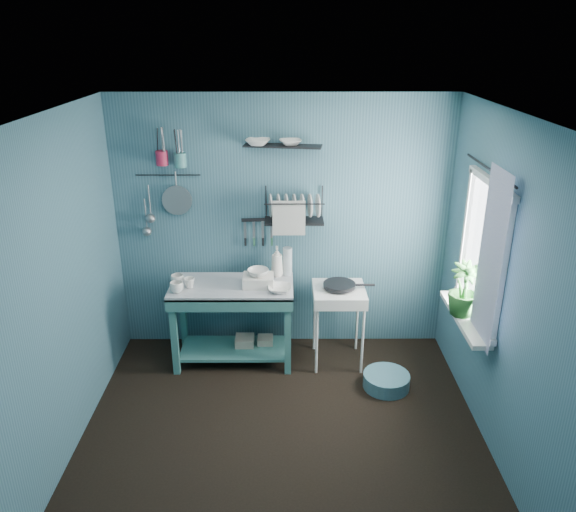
{
  "coord_description": "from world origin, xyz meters",
  "views": [
    {
      "loc": [
        0.03,
        -3.62,
        3.01
      ],
      "look_at": [
        0.05,
        0.85,
        1.2
      ],
      "focal_mm": 35.0,
      "sensor_mm": 36.0,
      "label": 1
    }
  ],
  "objects_px": {
    "work_counter": "(233,323)",
    "storage_tin_large": "(245,347)",
    "colander": "(177,200)",
    "mug_right": "(178,280)",
    "utensil_cup_magenta": "(162,158)",
    "storage_tin_small": "(265,346)",
    "frying_pan": "(339,285)",
    "soap_bottle": "(277,261)",
    "floor_basin": "(386,381)",
    "dish_rack": "(294,206)",
    "hotplate_stand": "(338,325)",
    "mug_left": "(177,287)",
    "utensil_cup_teal": "(180,160)",
    "water_bottle": "(287,261)",
    "potted_plant": "(464,289)",
    "wash_tub": "(258,280)",
    "mug_mid": "(189,283)"
  },
  "relations": [
    {
      "from": "soap_bottle",
      "to": "frying_pan",
      "type": "relative_size",
      "value": 1.0
    },
    {
      "from": "dish_rack",
      "to": "soap_bottle",
      "type": "bearing_deg",
      "value": -160.04
    },
    {
      "from": "utensil_cup_magenta",
      "to": "storage_tin_small",
      "type": "distance_m",
      "value": 2.06
    },
    {
      "from": "dish_rack",
      "to": "floor_basin",
      "type": "bearing_deg",
      "value": -41.11
    },
    {
      "from": "mug_right",
      "to": "dish_rack",
      "type": "distance_m",
      "value": 1.28
    },
    {
      "from": "work_counter",
      "to": "frying_pan",
      "type": "relative_size",
      "value": 3.81
    },
    {
      "from": "mug_right",
      "to": "soap_bottle",
      "type": "xyz_separation_m",
      "value": [
        0.92,
        0.2,
        0.1
      ]
    },
    {
      "from": "mug_right",
      "to": "wash_tub",
      "type": "distance_m",
      "value": 0.75
    },
    {
      "from": "water_bottle",
      "to": "colander",
      "type": "bearing_deg",
      "value": 173.45
    },
    {
      "from": "mug_right",
      "to": "colander",
      "type": "height_order",
      "value": "colander"
    },
    {
      "from": "water_bottle",
      "to": "floor_basin",
      "type": "relative_size",
      "value": 0.67
    },
    {
      "from": "soap_bottle",
      "to": "colander",
      "type": "xyz_separation_m",
      "value": [
        -0.94,
        0.14,
        0.56
      ]
    },
    {
      "from": "frying_pan",
      "to": "dish_rack",
      "type": "distance_m",
      "value": 0.85
    },
    {
      "from": "colander",
      "to": "mug_right",
      "type": "bearing_deg",
      "value": -87.37
    },
    {
      "from": "utensil_cup_magenta",
      "to": "frying_pan",
      "type": "bearing_deg",
      "value": -11.51
    },
    {
      "from": "soap_bottle",
      "to": "water_bottle",
      "type": "xyz_separation_m",
      "value": [
        0.1,
        0.02,
        -0.01
      ]
    },
    {
      "from": "water_bottle",
      "to": "floor_basin",
      "type": "bearing_deg",
      "value": -37.58
    },
    {
      "from": "potted_plant",
      "to": "storage_tin_large",
      "type": "bearing_deg",
      "value": 159.72
    },
    {
      "from": "water_bottle",
      "to": "storage_tin_large",
      "type": "xyz_separation_m",
      "value": [
        -0.42,
        -0.17,
        -0.84
      ]
    },
    {
      "from": "water_bottle",
      "to": "utensil_cup_magenta",
      "type": "xyz_separation_m",
      "value": [
        -1.14,
        0.09,
        0.98
      ]
    },
    {
      "from": "storage_tin_large",
      "to": "storage_tin_small",
      "type": "xyz_separation_m",
      "value": [
        0.2,
        0.03,
        -0.01
      ]
    },
    {
      "from": "mug_right",
      "to": "storage_tin_small",
      "type": "distance_m",
      "value": 1.1
    },
    {
      "from": "wash_tub",
      "to": "utensil_cup_teal",
      "type": "xyz_separation_m",
      "value": [
        -0.7,
        0.33,
        1.05
      ]
    },
    {
      "from": "utensil_cup_magenta",
      "to": "storage_tin_large",
      "type": "relative_size",
      "value": 0.59
    },
    {
      "from": "frying_pan",
      "to": "utensil_cup_magenta",
      "type": "height_order",
      "value": "utensil_cup_magenta"
    },
    {
      "from": "soap_bottle",
      "to": "storage_tin_large",
      "type": "distance_m",
      "value": 0.92
    },
    {
      "from": "mug_left",
      "to": "mug_mid",
      "type": "height_order",
      "value": "mug_left"
    },
    {
      "from": "storage_tin_large",
      "to": "work_counter",
      "type": "bearing_deg",
      "value": -153.43
    },
    {
      "from": "hotplate_stand",
      "to": "frying_pan",
      "type": "xyz_separation_m",
      "value": [
        0.0,
        0.0,
        0.42
      ]
    },
    {
      "from": "work_counter",
      "to": "storage_tin_large",
      "type": "height_order",
      "value": "work_counter"
    },
    {
      "from": "soap_bottle",
      "to": "floor_basin",
      "type": "distance_m",
      "value": 1.49
    },
    {
      "from": "hotplate_stand",
      "to": "storage_tin_small",
      "type": "bearing_deg",
      "value": 177.09
    },
    {
      "from": "wash_tub",
      "to": "floor_basin",
      "type": "distance_m",
      "value": 1.48
    },
    {
      "from": "mug_left",
      "to": "storage_tin_large",
      "type": "relative_size",
      "value": 0.56
    },
    {
      "from": "mug_mid",
      "to": "soap_bottle",
      "type": "bearing_deg",
      "value": 18.0
    },
    {
      "from": "potted_plant",
      "to": "frying_pan",
      "type": "bearing_deg",
      "value": 147.14
    },
    {
      "from": "storage_tin_small",
      "to": "mug_left",
      "type": "bearing_deg",
      "value": -162.9
    },
    {
      "from": "colander",
      "to": "storage_tin_small",
      "type": "relative_size",
      "value": 1.4
    },
    {
      "from": "utensil_cup_teal",
      "to": "storage_tin_large",
      "type": "xyz_separation_m",
      "value": [
        0.55,
        -0.26,
        -1.8
      ]
    },
    {
      "from": "work_counter",
      "to": "mug_left",
      "type": "bearing_deg",
      "value": -155.92
    },
    {
      "from": "mug_left",
      "to": "potted_plant",
      "type": "relative_size",
      "value": 0.27
    },
    {
      "from": "utensil_cup_magenta",
      "to": "storage_tin_small",
      "type": "xyz_separation_m",
      "value": [
        0.92,
        -0.23,
        -1.83
      ]
    },
    {
      "from": "water_bottle",
      "to": "utensil_cup_teal",
      "type": "height_order",
      "value": "utensil_cup_teal"
    },
    {
      "from": "work_counter",
      "to": "storage_tin_small",
      "type": "distance_m",
      "value": 0.43
    },
    {
      "from": "water_bottle",
      "to": "colander",
      "type": "relative_size",
      "value": 1.0
    },
    {
      "from": "wash_tub",
      "to": "storage_tin_small",
      "type": "height_order",
      "value": "wash_tub"
    },
    {
      "from": "work_counter",
      "to": "storage_tin_small",
      "type": "height_order",
      "value": "work_counter"
    },
    {
      "from": "dish_rack",
      "to": "storage_tin_small",
      "type": "xyz_separation_m",
      "value": [
        -0.28,
        -0.18,
        -1.39
      ]
    },
    {
      "from": "mug_right",
      "to": "utensil_cup_magenta",
      "type": "distance_m",
      "value": 1.12
    },
    {
      "from": "work_counter",
      "to": "utensil_cup_magenta",
      "type": "bearing_deg",
      "value": 159.06
    }
  ]
}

